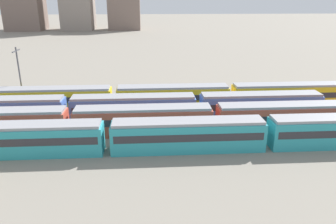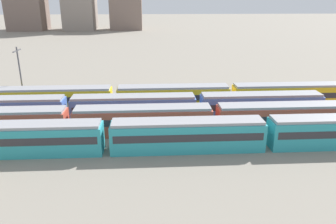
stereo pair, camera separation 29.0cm
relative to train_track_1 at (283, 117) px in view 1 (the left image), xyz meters
name	(u,v)px [view 1 (the left image)]	position (x,y,z in m)	size (l,w,h in m)	color
ground_plane	(62,128)	(-30.26, 2.60, -1.90)	(600.00, 600.00, 0.00)	gray
train_track_1	(283,117)	(0.00, 0.00, 0.00)	(93.60, 3.06, 3.75)	#BC4C38
train_track_2	(134,108)	(-20.35, 5.20, 0.00)	(55.80, 3.06, 3.75)	#4C70BC
catenary_pole_1	(20,74)	(-38.86, 13.11, 3.51)	(0.24, 3.20, 9.74)	#4C4C51
distant_building_2	(124,4)	(-29.54, 144.40, 11.15)	(16.72, 13.74, 26.10)	#7A665B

